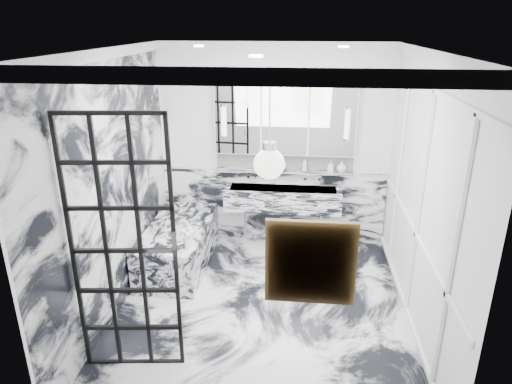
# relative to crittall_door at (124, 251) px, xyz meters

# --- Properties ---
(floor) EXTENTS (3.60, 3.60, 0.00)m
(floor) POSITION_rel_crittall_door_xyz_m (1.10, 1.00, -1.19)
(floor) COLOR silver
(floor) RESTS_ON ground
(ceiling) EXTENTS (3.60, 3.60, 0.00)m
(ceiling) POSITION_rel_crittall_door_xyz_m (1.10, 1.00, 1.61)
(ceiling) COLOR white
(ceiling) RESTS_ON wall_back
(wall_back) EXTENTS (3.60, 0.00, 3.60)m
(wall_back) POSITION_rel_crittall_door_xyz_m (1.10, 2.80, 0.21)
(wall_back) COLOR white
(wall_back) RESTS_ON floor
(wall_front) EXTENTS (3.60, 0.00, 3.60)m
(wall_front) POSITION_rel_crittall_door_xyz_m (1.10, -0.80, 0.21)
(wall_front) COLOR white
(wall_front) RESTS_ON floor
(wall_left) EXTENTS (0.00, 3.60, 3.60)m
(wall_left) POSITION_rel_crittall_door_xyz_m (-0.50, 1.00, 0.21)
(wall_left) COLOR white
(wall_left) RESTS_ON floor
(wall_right) EXTENTS (0.00, 3.60, 3.60)m
(wall_right) POSITION_rel_crittall_door_xyz_m (2.70, 1.00, 0.21)
(wall_right) COLOR white
(wall_right) RESTS_ON floor
(marble_clad_back) EXTENTS (3.18, 0.05, 1.05)m
(marble_clad_back) POSITION_rel_crittall_door_xyz_m (1.10, 2.77, -0.67)
(marble_clad_back) COLOR silver
(marble_clad_back) RESTS_ON floor
(marble_clad_left) EXTENTS (0.02, 3.56, 2.68)m
(marble_clad_left) POSITION_rel_crittall_door_xyz_m (-0.48, 1.00, 0.15)
(marble_clad_left) COLOR silver
(marble_clad_left) RESTS_ON floor
(panel_molding) EXTENTS (0.03, 3.40, 2.30)m
(panel_molding) POSITION_rel_crittall_door_xyz_m (2.68, 1.00, 0.11)
(panel_molding) COLOR white
(panel_molding) RESTS_ON floor
(soap_bottle_a) EXTENTS (0.08, 0.08, 0.19)m
(soap_bottle_a) POSITION_rel_crittall_door_xyz_m (1.54, 2.71, -0.01)
(soap_bottle_a) COLOR #8C5919
(soap_bottle_a) RESTS_ON ledge
(soap_bottle_b) EXTENTS (0.09, 0.09, 0.16)m
(soap_bottle_b) POSITION_rel_crittall_door_xyz_m (1.90, 2.71, -0.02)
(soap_bottle_b) COLOR #4C4C51
(soap_bottle_b) RESTS_ON ledge
(soap_bottle_c) EXTENTS (0.16, 0.16, 0.16)m
(soap_bottle_c) POSITION_rel_crittall_door_xyz_m (2.04, 2.71, -0.02)
(soap_bottle_c) COLOR silver
(soap_bottle_c) RESTS_ON ledge
(face_pot) EXTENTS (0.16, 0.16, 0.16)m
(face_pot) POSITION_rel_crittall_door_xyz_m (1.21, 2.71, -0.03)
(face_pot) COLOR white
(face_pot) RESTS_ON ledge
(amber_bottle) EXTENTS (0.04, 0.04, 0.10)m
(amber_bottle) POSITION_rel_crittall_door_xyz_m (1.56, 2.71, -0.05)
(amber_bottle) COLOR #8C5919
(amber_bottle) RESTS_ON ledge
(flower_vase) EXTENTS (0.08, 0.08, 0.12)m
(flower_vase) POSITION_rel_crittall_door_xyz_m (0.20, 1.32, -0.58)
(flower_vase) COLOR silver
(flower_vase) RESTS_ON bathtub
(crittall_door) EXTENTS (0.88, 0.14, 2.38)m
(crittall_door) POSITION_rel_crittall_door_xyz_m (0.00, 0.00, 0.00)
(crittall_door) COLOR black
(crittall_door) RESTS_ON floor
(artwork) EXTENTS (0.48, 0.05, 0.48)m
(artwork) POSITION_rel_crittall_door_xyz_m (1.58, -0.76, 0.40)
(artwork) COLOR #C94914
(artwork) RESTS_ON wall_front
(pendant_light) EXTENTS (0.23, 0.23, 0.23)m
(pendant_light) POSITION_rel_crittall_door_xyz_m (1.25, -0.10, 0.85)
(pendant_light) COLOR white
(pendant_light) RESTS_ON ceiling
(trough_sink) EXTENTS (1.60, 0.45, 0.30)m
(trough_sink) POSITION_rel_crittall_door_xyz_m (1.25, 2.55, -0.46)
(trough_sink) COLOR silver
(trough_sink) RESTS_ON wall_back
(ledge) EXTENTS (1.90, 0.14, 0.04)m
(ledge) POSITION_rel_crittall_door_xyz_m (1.25, 2.72, -0.12)
(ledge) COLOR silver
(ledge) RESTS_ON wall_back
(subway_tile) EXTENTS (1.90, 0.03, 0.23)m
(subway_tile) POSITION_rel_crittall_door_xyz_m (1.25, 2.78, 0.01)
(subway_tile) COLOR white
(subway_tile) RESTS_ON wall_back
(mirror_cabinet) EXTENTS (1.90, 0.16, 1.00)m
(mirror_cabinet) POSITION_rel_crittall_door_xyz_m (1.25, 2.72, 0.63)
(mirror_cabinet) COLOR white
(mirror_cabinet) RESTS_ON wall_back
(sconce_left) EXTENTS (0.07, 0.07, 0.40)m
(sconce_left) POSITION_rel_crittall_door_xyz_m (0.43, 2.63, 0.59)
(sconce_left) COLOR white
(sconce_left) RESTS_ON mirror_cabinet
(sconce_right) EXTENTS (0.07, 0.07, 0.40)m
(sconce_right) POSITION_rel_crittall_door_xyz_m (2.07, 2.63, 0.59)
(sconce_right) COLOR white
(sconce_right) RESTS_ON mirror_cabinet
(bathtub) EXTENTS (0.75, 1.65, 0.55)m
(bathtub) POSITION_rel_crittall_door_xyz_m (-0.07, 1.89, -0.92)
(bathtub) COLOR silver
(bathtub) RESTS_ON floor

